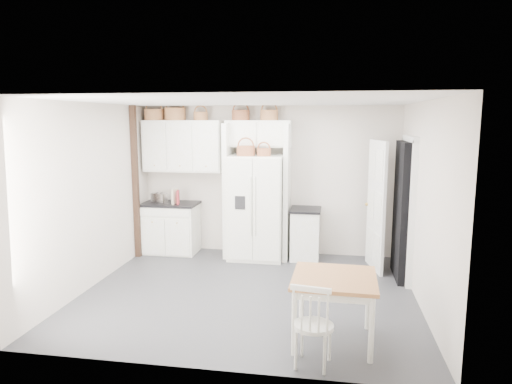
# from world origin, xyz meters

# --- Properties ---
(floor) EXTENTS (4.50, 4.50, 0.00)m
(floor) POSITION_xyz_m (0.00, 0.00, 0.00)
(floor) COLOR #3A3B40
(floor) RESTS_ON ground
(ceiling) EXTENTS (4.50, 4.50, 0.00)m
(ceiling) POSITION_xyz_m (0.00, 0.00, 2.60)
(ceiling) COLOR white
(ceiling) RESTS_ON wall_back
(wall_back) EXTENTS (4.50, 0.00, 4.50)m
(wall_back) POSITION_xyz_m (0.00, 2.00, 1.30)
(wall_back) COLOR beige
(wall_back) RESTS_ON floor
(wall_left) EXTENTS (0.00, 4.00, 4.00)m
(wall_left) POSITION_xyz_m (-2.25, 0.00, 1.30)
(wall_left) COLOR beige
(wall_left) RESTS_ON floor
(wall_right) EXTENTS (0.00, 4.00, 4.00)m
(wall_right) POSITION_xyz_m (2.25, 0.00, 1.30)
(wall_right) COLOR beige
(wall_right) RESTS_ON floor
(refrigerator) EXTENTS (0.92, 0.74, 1.77)m
(refrigerator) POSITION_xyz_m (-0.15, 1.63, 0.89)
(refrigerator) COLOR white
(refrigerator) RESTS_ON floor
(base_cab_left) EXTENTS (0.93, 0.59, 0.86)m
(base_cab_left) POSITION_xyz_m (-1.72, 1.70, 0.43)
(base_cab_left) COLOR silver
(base_cab_left) RESTS_ON floor
(base_cab_right) EXTENTS (0.47, 0.57, 0.83)m
(base_cab_right) POSITION_xyz_m (0.68, 1.70, 0.42)
(base_cab_right) COLOR silver
(base_cab_right) RESTS_ON floor
(dining_table) EXTENTS (0.90, 0.90, 0.73)m
(dining_table) POSITION_xyz_m (1.15, -1.23, 0.36)
(dining_table) COLOR brown
(dining_table) RESTS_ON floor
(windsor_chair) EXTENTS (0.45, 0.42, 0.81)m
(windsor_chair) POSITION_xyz_m (0.96, -1.75, 0.40)
(windsor_chair) COLOR silver
(windsor_chair) RESTS_ON floor
(counter_left) EXTENTS (0.97, 0.63, 0.04)m
(counter_left) POSITION_xyz_m (-1.72, 1.70, 0.88)
(counter_left) COLOR black
(counter_left) RESTS_ON base_cab_left
(counter_right) EXTENTS (0.51, 0.61, 0.04)m
(counter_right) POSITION_xyz_m (0.68, 1.70, 0.85)
(counter_right) COLOR black
(counter_right) RESTS_ON base_cab_right
(toaster) EXTENTS (0.29, 0.22, 0.18)m
(toaster) POSITION_xyz_m (-1.90, 1.64, 0.99)
(toaster) COLOR silver
(toaster) RESTS_ON counter_left
(cookbook_red) EXTENTS (0.07, 0.16, 0.24)m
(cookbook_red) POSITION_xyz_m (-1.54, 1.62, 1.02)
(cookbook_red) COLOR maroon
(cookbook_red) RESTS_ON counter_left
(cookbook_cream) EXTENTS (0.07, 0.18, 0.26)m
(cookbook_cream) POSITION_xyz_m (-1.60, 1.62, 1.03)
(cookbook_cream) COLOR beige
(cookbook_cream) RESTS_ON counter_left
(basket_upper_a) EXTENTS (0.34, 0.34, 0.19)m
(basket_upper_a) POSITION_xyz_m (-2.02, 1.83, 2.45)
(basket_upper_a) COLOR #91583A
(basket_upper_a) RESTS_ON upper_cabinet
(basket_upper_b) EXTENTS (0.36, 0.36, 0.21)m
(basket_upper_b) POSITION_xyz_m (-1.63, 1.83, 2.46)
(basket_upper_b) COLOR #91583A
(basket_upper_b) RESTS_ON upper_cabinet
(basket_upper_c) EXTENTS (0.25, 0.25, 0.14)m
(basket_upper_c) POSITION_xyz_m (-1.17, 1.83, 2.42)
(basket_upper_c) COLOR #91583A
(basket_upper_c) RESTS_ON upper_cabinet
(basket_bridge_a) EXTENTS (0.31, 0.31, 0.17)m
(basket_bridge_a) POSITION_xyz_m (-0.46, 1.83, 2.44)
(basket_bridge_a) COLOR brown
(basket_bridge_a) RESTS_ON bridge_cabinet
(basket_bridge_b) EXTENTS (0.30, 0.30, 0.17)m
(basket_bridge_b) POSITION_xyz_m (0.03, 1.83, 2.44)
(basket_bridge_b) COLOR #91583A
(basket_bridge_b) RESTS_ON bridge_cabinet
(basket_fridge_a) EXTENTS (0.30, 0.30, 0.16)m
(basket_fridge_a) POSITION_xyz_m (-0.32, 1.53, 1.85)
(basket_fridge_a) COLOR brown
(basket_fridge_a) RESTS_ON refrigerator
(basket_fridge_b) EXTENTS (0.23, 0.23, 0.12)m
(basket_fridge_b) POSITION_xyz_m (-0.02, 1.53, 1.83)
(basket_fridge_b) COLOR brown
(basket_fridge_b) RESTS_ON refrigerator
(upper_cabinet) EXTENTS (1.40, 0.34, 0.90)m
(upper_cabinet) POSITION_xyz_m (-1.50, 1.83, 1.90)
(upper_cabinet) COLOR silver
(upper_cabinet) RESTS_ON wall_back
(bridge_cabinet) EXTENTS (1.12, 0.34, 0.45)m
(bridge_cabinet) POSITION_xyz_m (-0.15, 1.83, 2.12)
(bridge_cabinet) COLOR silver
(bridge_cabinet) RESTS_ON wall_back
(fridge_panel_left) EXTENTS (0.08, 0.60, 2.30)m
(fridge_panel_left) POSITION_xyz_m (-0.66, 1.70, 1.15)
(fridge_panel_left) COLOR silver
(fridge_panel_left) RESTS_ON floor
(fridge_panel_right) EXTENTS (0.08, 0.60, 2.30)m
(fridge_panel_right) POSITION_xyz_m (0.36, 1.70, 1.15)
(fridge_panel_right) COLOR silver
(fridge_panel_right) RESTS_ON floor
(trim_post) EXTENTS (0.09, 0.09, 2.60)m
(trim_post) POSITION_xyz_m (-2.20, 1.35, 1.30)
(trim_post) COLOR black
(trim_post) RESTS_ON floor
(doorway_void) EXTENTS (0.18, 0.85, 2.05)m
(doorway_void) POSITION_xyz_m (2.16, 1.00, 1.02)
(doorway_void) COLOR black
(doorway_void) RESTS_ON floor
(door_slab) EXTENTS (0.21, 0.79, 2.05)m
(door_slab) POSITION_xyz_m (1.80, 1.33, 1.02)
(door_slab) COLOR white
(door_slab) RESTS_ON floor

